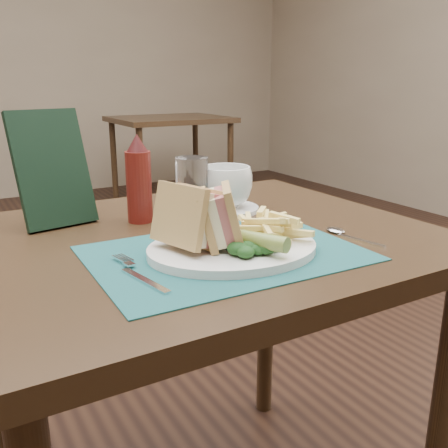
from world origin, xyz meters
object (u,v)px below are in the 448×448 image
object	(u,v)px
plate	(233,249)
sandwich_half_b	(208,216)
check_presenter	(52,169)
sandwich_half_a	(179,218)
coffee_cup	(226,187)
ketchup_bottle	(139,179)
table_bg_right	(171,163)
saucer	(226,209)
placemat	(225,253)
table_main	(203,395)
drinking_glass	(192,187)

from	to	relation	value
plate	sandwich_half_b	distance (m)	0.07
sandwich_half_b	check_presenter	xyz separation A→B (m)	(-0.18, 0.33, 0.05)
plate	sandwich_half_a	bearing A→B (deg)	177.64
sandwich_half_b	coffee_cup	bearing A→B (deg)	82.05
ketchup_bottle	check_presenter	xyz separation A→B (m)	(-0.16, 0.07, 0.02)
table_bg_right	coffee_cup	size ratio (longest dim) A/B	7.53
saucer	plate	bearing A→B (deg)	-118.28
placemat	table_main	bearing A→B (deg)	81.15
table_main	ketchup_bottle	bearing A→B (deg)	117.89
drinking_glass	check_presenter	size ratio (longest dim) A/B	0.54
placemat	saucer	bearing A→B (deg)	59.21
sandwich_half_a	placemat	bearing A→B (deg)	-25.51
check_presenter	saucer	bearing A→B (deg)	-23.68
plate	sandwich_half_b	size ratio (longest dim) A/B	2.87
coffee_cup	drinking_glass	bearing A→B (deg)	175.84
table_main	drinking_glass	size ratio (longest dim) A/B	6.92
placemat	check_presenter	bearing A→B (deg)	121.68
table_bg_right	plate	distance (m)	3.38
table_bg_right	sandwich_half_a	bearing A→B (deg)	-113.94
sandwich_half_b	saucer	bearing A→B (deg)	82.05
ketchup_bottle	sandwich_half_b	bearing A→B (deg)	-84.96
placemat	coffee_cup	bearing A→B (deg)	59.21
drinking_glass	check_presenter	bearing A→B (deg)	163.79
table_bg_right	check_presenter	distance (m)	3.18
sandwich_half_b	ketchup_bottle	size ratio (longest dim) A/B	0.56
table_bg_right	drinking_glass	world-z (taller)	drinking_glass
saucer	table_main	bearing A→B (deg)	-137.23
plate	coffee_cup	distance (m)	0.30
placemat	sandwich_half_a	bearing A→B (deg)	171.76
coffee_cup	drinking_glass	distance (m)	0.08
coffee_cup	sandwich_half_b	bearing A→B (deg)	-126.28
sandwich_half_b	placemat	bearing A→B (deg)	11.52
coffee_cup	drinking_glass	xyz separation A→B (m)	(-0.08, 0.01, 0.01)
saucer	sandwich_half_a	bearing A→B (deg)	-133.85
sandwich_half_a	sandwich_half_b	distance (m)	0.05
table_main	check_presenter	xyz separation A→B (m)	(-0.23, 0.21, 0.49)
table_bg_right	placemat	xyz separation A→B (m)	(-1.29, -3.10, 0.38)
ketchup_bottle	sandwich_half_a	bearing A→B (deg)	-96.52
plate	coffee_cup	size ratio (longest dim) A/B	2.51
saucer	drinking_glass	distance (m)	0.10
placemat	plate	distance (m)	0.02
table_bg_right	ketchup_bottle	xyz separation A→B (m)	(-1.34, -2.83, 0.47)
table_main	placemat	xyz separation A→B (m)	(-0.02, -0.13, 0.38)
drinking_glass	placemat	bearing A→B (deg)	-104.55
table_main	coffee_cup	distance (m)	0.47
saucer	coffee_cup	distance (m)	0.05
coffee_cup	sandwich_half_a	bearing A→B (deg)	-133.85
drinking_glass	ketchup_bottle	distance (m)	0.12
sandwich_half_b	saucer	xyz separation A→B (m)	(0.18, 0.25, -0.06)
sandwich_half_b	drinking_glass	bearing A→B (deg)	97.38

